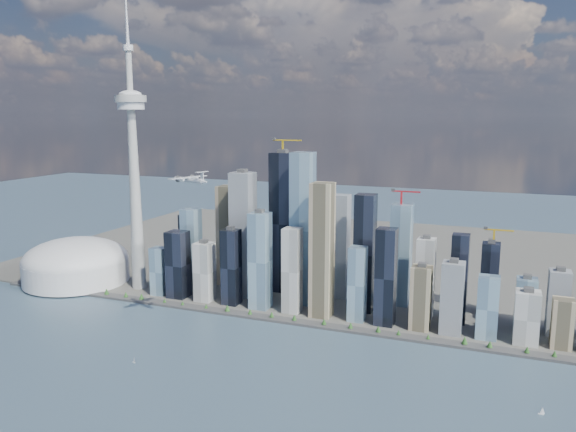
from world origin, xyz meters
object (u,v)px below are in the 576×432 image
at_px(needle_tower, 134,165).
at_px(airplane, 190,180).
at_px(sailboat_east, 542,412).
at_px(dome_stadium, 76,263).
at_px(sailboat_west, 134,361).

height_order(needle_tower, airplane, needle_tower).
distance_m(needle_tower, airplane, 304.24).
bearing_deg(sailboat_east, dome_stadium, 165.53).
bearing_deg(dome_stadium, sailboat_west, -38.81).
relative_size(needle_tower, sailboat_east, 57.70).
bearing_deg(airplane, sailboat_west, -100.08).
relative_size(airplane, sailboat_east, 7.10).
relative_size(needle_tower, airplane, 8.13).
bearing_deg(needle_tower, airplane, -39.67).
bearing_deg(airplane, needle_tower, 160.28).
bearing_deg(sailboat_east, sailboat_west, -174.17).
height_order(needle_tower, sailboat_west, needle_tower).
height_order(dome_stadium, sailboat_east, dome_stadium).
relative_size(dome_stadium, airplane, 2.95).
xyz_separation_m(dome_stadium, sailboat_west, (328.10, -263.87, -36.74)).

